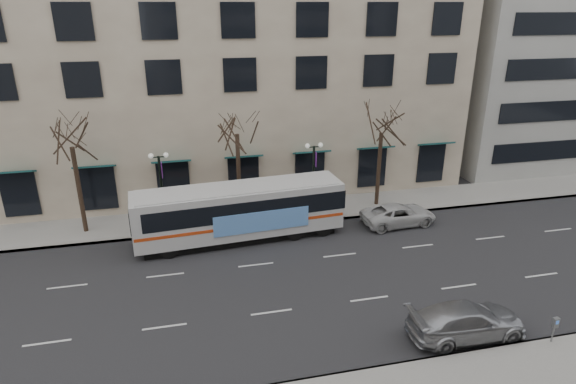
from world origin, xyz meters
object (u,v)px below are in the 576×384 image
object	(u,v)px
lamp_post_left	(162,187)
pay_station	(555,325)
tree_far_right	(382,119)
tree_far_mid	(237,120)
silver_car	(467,321)
tree_far_left	(69,132)
white_pickup	(399,214)
city_bus	(241,210)
lamp_post_right	(314,175)

from	to	relation	value
lamp_post_left	pay_station	distance (m)	22.63
tree_far_right	tree_far_mid	bearing A→B (deg)	180.00
tree_far_mid	silver_car	world-z (taller)	tree_far_mid
tree_far_left	white_pickup	world-z (taller)	tree_far_left
white_pickup	pay_station	distance (m)	12.88
lamp_post_left	city_bus	xyz separation A→B (m)	(4.69, -2.40, -1.04)
lamp_post_right	tree_far_left	bearing A→B (deg)	177.71
white_pickup	tree_far_mid	bearing A→B (deg)	68.68
silver_car	pay_station	bearing A→B (deg)	-112.03
white_pickup	tree_far_right	bearing A→B (deg)	-0.16
tree_far_right	lamp_post_left	distance (m)	15.40
city_bus	white_pickup	xyz separation A→B (m)	(10.49, -0.28, -1.21)
tree_far_right	pay_station	bearing A→B (deg)	-85.07
tree_far_mid	lamp_post_right	bearing A→B (deg)	-6.83
tree_far_mid	city_bus	size ratio (longest dim) A/B	0.66
tree_far_mid	lamp_post_right	size ratio (longest dim) A/B	1.64
tree_far_mid	tree_far_left	bearing A→B (deg)	-180.00
city_bus	silver_car	distance (m)	14.46
white_pickup	silver_car	bearing A→B (deg)	166.04
white_pickup	pay_station	xyz separation A→B (m)	(1.20, -12.82, 0.33)
tree_far_left	city_bus	size ratio (longest dim) A/B	0.64
lamp_post_left	tree_far_left	bearing A→B (deg)	173.17
tree_far_right	pay_station	size ratio (longest dim) A/B	6.65
tree_far_left	city_bus	bearing A→B (deg)	-17.17
tree_far_mid	tree_far_right	distance (m)	10.01
tree_far_right	silver_car	world-z (taller)	tree_far_right
silver_car	pay_station	world-z (taller)	silver_car
tree_far_mid	lamp_post_left	distance (m)	6.40
tree_far_left	pay_station	xyz separation A→B (m)	(21.39, -16.10, -5.67)
lamp_post_left	pay_station	xyz separation A→B (m)	(16.38, -15.50, -1.92)
lamp_post_left	silver_car	bearing A→B (deg)	-47.25
lamp_post_right	silver_car	world-z (taller)	lamp_post_right
tree_far_left	pay_station	distance (m)	27.37
lamp_post_right	white_pickup	xyz separation A→B (m)	(5.18, -2.68, -2.25)
tree_far_right	white_pickup	xyz separation A→B (m)	(0.19, -3.28, -5.73)
lamp_post_right	lamp_post_left	bearing A→B (deg)	180.00
pay_station	white_pickup	bearing A→B (deg)	92.21
city_bus	lamp_post_left	bearing A→B (deg)	148.51
tree_far_right	silver_car	distance (m)	15.90
lamp_post_right	city_bus	bearing A→B (deg)	-155.72
pay_station	tree_far_mid	bearing A→B (deg)	122.14
lamp_post_left	city_bus	size ratio (longest dim) A/B	0.40
silver_car	city_bus	bearing A→B (deg)	35.92
city_bus	tree_far_left	bearing A→B (deg)	158.42
tree_far_left	white_pickup	xyz separation A→B (m)	(20.19, -3.28, -6.00)
city_bus	silver_car	size ratio (longest dim) A/B	2.45
silver_car	tree_far_mid	bearing A→B (deg)	29.12
lamp_post_left	silver_car	size ratio (longest dim) A/B	0.98
tree_far_left	white_pickup	bearing A→B (deg)	-9.22
pay_station	city_bus	bearing A→B (deg)	128.61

